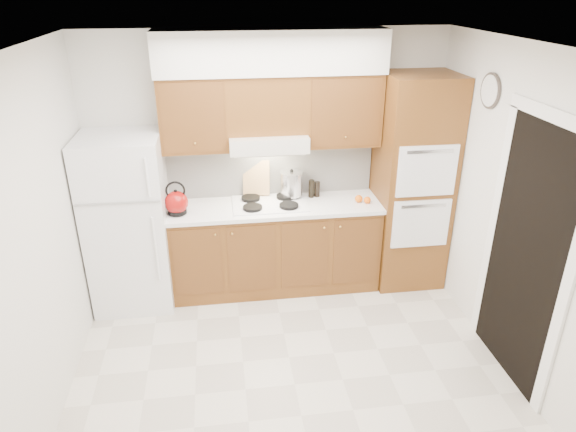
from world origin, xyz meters
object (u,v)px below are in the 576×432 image
object	(u,v)px
fridge	(129,223)
kettle	(176,202)
stock_pot	(292,184)
oven_cabinet	(412,183)

from	to	relation	value
fridge	kettle	distance (m)	0.52
kettle	stock_pot	distance (m)	1.18
oven_cabinet	kettle	distance (m)	2.37
stock_pot	fridge	bearing A→B (deg)	-172.31
fridge	oven_cabinet	size ratio (longest dim) A/B	0.78
stock_pot	oven_cabinet	bearing A→B (deg)	-8.60
fridge	kettle	xyz separation A→B (m)	(0.47, -0.04, 0.20)
kettle	oven_cabinet	bearing A→B (deg)	13.35
fridge	stock_pot	world-z (taller)	fridge
fridge	stock_pot	xyz separation A→B (m)	(1.63, 0.22, 0.23)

